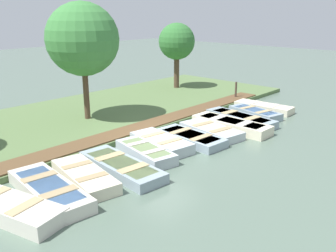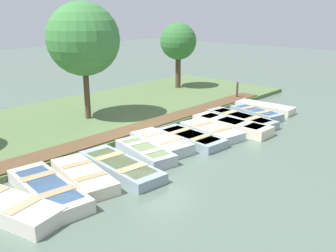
{
  "view_description": "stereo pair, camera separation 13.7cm",
  "coord_description": "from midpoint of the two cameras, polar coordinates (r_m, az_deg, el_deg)",
  "views": [
    {
      "loc": [
        9.56,
        -10.17,
        5.02
      ],
      "look_at": [
        0.11,
        0.17,
        0.65
      ],
      "focal_mm": 40.0,
      "sensor_mm": 36.0,
      "label": 1
    },
    {
      "loc": [
        9.66,
        -10.08,
        5.02
      ],
      "look_at": [
        0.11,
        0.17,
        0.65
      ],
      "focal_mm": 40.0,
      "sensor_mm": 36.0,
      "label": 2
    }
  ],
  "objects": [
    {
      "name": "rowboat_2",
      "position": [
        11.72,
        -12.42,
        -7.42
      ],
      "size": [
        3.0,
        1.56,
        0.39
      ],
      "rotation": [
        0.0,
        0.0,
        -0.2
      ],
      "color": "beige",
      "rests_on": "ground_plane"
    },
    {
      "name": "park_tree_left",
      "position": [
        17.13,
        -12.54,
        12.77
      ],
      "size": [
        3.21,
        3.21,
        5.4
      ],
      "color": "#4C3828",
      "rests_on": "ground_plane"
    },
    {
      "name": "rowboat_1",
      "position": [
        11.1,
        -17.47,
        -9.24
      ],
      "size": [
        3.46,
        1.47,
        0.41
      ],
      "rotation": [
        0.0,
        0.0,
        -0.11
      ],
      "color": "beige",
      "rests_on": "ground_plane"
    },
    {
      "name": "mooring_post_far",
      "position": [
        21.72,
        10.66,
        5.2
      ],
      "size": [
        0.11,
        0.11,
        1.13
      ],
      "color": "#47382D",
      "rests_on": "ground_plane"
    },
    {
      "name": "dock_walkway",
      "position": [
        15.88,
        -4.68,
        -0.68
      ],
      "size": [
        1.02,
        18.22,
        0.26
      ],
      "color": "brown",
      "rests_on": "ground_plane"
    },
    {
      "name": "ground_plane",
      "position": [
        14.84,
        -0.5,
        -2.45
      ],
      "size": [
        80.0,
        80.0,
        0.0
      ],
      "primitive_type": "plane",
      "color": "#566B5B"
    },
    {
      "name": "rowboat_9",
      "position": [
        17.66,
        11.31,
        1.1
      ],
      "size": [
        3.6,
        1.38,
        0.38
      ],
      "rotation": [
        0.0,
        0.0,
        -0.12
      ],
      "color": "#8C9EA8",
      "rests_on": "ground_plane"
    },
    {
      "name": "park_tree_center",
      "position": [
        23.95,
        1.75,
        12.67
      ],
      "size": [
        2.27,
        2.27,
        4.26
      ],
      "color": "#4C3828",
      "rests_on": "ground_plane"
    },
    {
      "name": "rowboat_6",
      "position": [
        14.82,
        3.71,
        -1.81
      ],
      "size": [
        2.99,
        1.38,
        0.35
      ],
      "rotation": [
        0.0,
        0.0,
        -0.08
      ],
      "color": "#8C9EA8",
      "rests_on": "ground_plane"
    },
    {
      "name": "rowboat_11",
      "position": [
        20.0,
        14.71,
        2.75
      ],
      "size": [
        3.0,
        1.07,
        0.37
      ],
      "rotation": [
        0.0,
        0.0,
        0.04
      ],
      "color": "beige",
      "rests_on": "ground_plane"
    },
    {
      "name": "shore_bank",
      "position": [
        18.45,
        -11.85,
        1.48
      ],
      "size": [
        8.0,
        24.0,
        0.2
      ],
      "color": "#567042",
      "rests_on": "ground_plane"
    },
    {
      "name": "rowboat_4",
      "position": [
        13.27,
        -3.22,
        -3.97
      ],
      "size": [
        2.75,
        1.47,
        0.41
      ],
      "rotation": [
        0.0,
        0.0,
        -0.2
      ],
      "color": "#B2BCC1",
      "rests_on": "ground_plane"
    },
    {
      "name": "rowboat_5",
      "position": [
        14.16,
        -0.77,
        -2.54
      ],
      "size": [
        2.77,
        1.49,
        0.43
      ],
      "rotation": [
        0.0,
        0.0,
        -0.15
      ],
      "color": "#B2BCC1",
      "rests_on": "ground_plane"
    },
    {
      "name": "rowboat_7",
      "position": [
        15.72,
        6.88,
        -0.73
      ],
      "size": [
        2.91,
        1.59,
        0.37
      ],
      "rotation": [
        0.0,
        0.0,
        -0.16
      ],
      "color": "#B2BCC1",
      "rests_on": "ground_plane"
    },
    {
      "name": "rowboat_3",
      "position": [
        12.24,
        -6.94,
        -6.12
      ],
      "size": [
        3.5,
        1.44,
        0.36
      ],
      "rotation": [
        0.0,
        0.0,
        -0.1
      ],
      "color": "#8C9EA8",
      "rests_on": "ground_plane"
    },
    {
      "name": "rowboat_10",
      "position": [
        18.79,
        13.45,
        1.93
      ],
      "size": [
        2.8,
        1.54,
        0.37
      ],
      "rotation": [
        0.0,
        0.0,
        -0.22
      ],
      "color": "#8C9EA8",
      "rests_on": "ground_plane"
    },
    {
      "name": "rowboat_8",
      "position": [
        16.52,
        9.89,
        0.17
      ],
      "size": [
        3.58,
        1.1,
        0.44
      ],
      "rotation": [
        0.0,
        0.0,
        -0.01
      ],
      "color": "beige",
      "rests_on": "ground_plane"
    },
    {
      "name": "rowboat_0",
      "position": [
        10.53,
        -22.94,
        -11.28
      ],
      "size": [
        3.35,
        1.76,
        0.44
      ],
      "rotation": [
        0.0,
        0.0,
        0.24
      ],
      "color": "beige",
      "rests_on": "ground_plane"
    }
  ]
}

